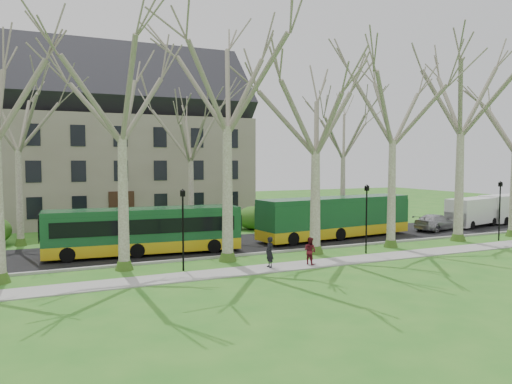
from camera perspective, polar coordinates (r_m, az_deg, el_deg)
ground at (r=30.41m, az=2.16°, el=-7.58°), size 120.00×120.00×0.00m
sidewalk at (r=28.24m, az=4.48°, el=-8.40°), size 70.00×2.00×0.06m
road at (r=35.32m, az=-1.90°, el=-5.96°), size 80.00×8.00×0.06m
curb at (r=31.72m, az=0.93°, el=-6.98°), size 80.00×0.25×0.14m
building at (r=51.20m, az=-16.37°, el=5.90°), size 26.50×12.20×16.00m
tree_row_verge at (r=30.11m, az=1.93°, el=5.70°), size 49.00×7.00×14.00m
tree_row_far at (r=39.52m, az=-6.81°, el=3.74°), size 33.00×7.00×12.00m
lamp_row at (r=29.13m, az=3.06°, el=-2.96°), size 36.22×0.22×4.30m
hedges at (r=41.84m, az=-12.38°, el=-3.19°), size 30.60×8.60×2.00m
bus_lead at (r=31.93m, az=-12.62°, el=-4.32°), size 12.05×3.43×2.97m
bus_follow at (r=38.14m, az=9.10°, el=-2.82°), size 12.96×4.11×3.19m
sedan at (r=44.45m, az=19.93°, el=-3.27°), size 4.96×2.93×1.35m
van_a at (r=48.19m, az=23.53°, el=-2.15°), size 6.06×3.33×2.50m
van_b at (r=52.59m, az=26.80°, el=-1.71°), size 6.24×3.00×2.61m
pedestrian_a at (r=27.47m, az=1.57°, el=-6.89°), size 0.41×0.62×1.68m
pedestrian_b at (r=28.44m, az=6.20°, el=-6.69°), size 0.80×0.90×1.54m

